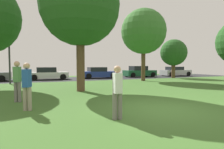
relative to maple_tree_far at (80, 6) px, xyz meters
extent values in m
plane|color=#3D6628|center=(1.73, -5.82, -5.19)|extent=(44.00, 44.00, 0.00)
cube|color=#28282B|center=(1.73, 10.18, -5.19)|extent=(44.00, 6.40, 0.01)
cylinder|color=brown|center=(0.00, 0.00, -3.50)|extent=(0.50, 0.50, 3.38)
sphere|color=#23511E|center=(0.00, 0.00, 0.03)|extent=(4.86, 4.86, 4.86)
cylinder|color=brown|center=(7.57, 4.96, -3.45)|extent=(0.42, 0.42, 3.48)
sphere|color=#38702D|center=(7.57, 4.96, -0.18)|extent=(4.55, 4.55, 4.55)
cylinder|color=brown|center=(13.24, 7.09, -4.07)|extent=(0.47, 0.47, 2.25)
sphere|color=#23511E|center=(13.24, 7.09, -2.03)|extent=(3.26, 3.26, 3.26)
cylinder|color=gray|center=(-2.76, -4.14, -4.77)|extent=(0.14, 0.14, 0.84)
cylinder|color=gray|center=(-2.91, -4.08, -4.77)|extent=(0.14, 0.14, 0.84)
cube|color=#23519E|center=(-2.83, -4.11, -4.03)|extent=(0.32, 0.38, 0.63)
sphere|color=tan|center=(-2.83, -4.11, -3.60)|extent=(0.23, 0.23, 0.23)
cylinder|color=slate|center=(-0.37, -6.28, -4.79)|extent=(0.14, 0.14, 0.80)
cylinder|color=slate|center=(-0.21, -6.30, -4.79)|extent=(0.14, 0.14, 0.80)
cube|color=silver|center=(-0.29, -6.29, -4.10)|extent=(0.26, 0.34, 0.60)
sphere|color=tan|center=(-0.29, -6.29, -3.69)|extent=(0.22, 0.22, 0.22)
cylinder|color=slate|center=(-3.38, -2.27, -4.75)|extent=(0.14, 0.14, 0.89)
cylinder|color=slate|center=(-3.23, -2.33, -4.75)|extent=(0.14, 0.14, 0.89)
cube|color=#51894C|center=(-3.30, -2.30, -3.97)|extent=(0.32, 0.38, 0.67)
sphere|color=tan|center=(-3.30, -2.30, -3.52)|extent=(0.24, 0.24, 0.24)
cylinder|color=black|center=(-5.67, 10.72, -4.87)|extent=(0.64, 0.22, 0.64)
cylinder|color=black|center=(-5.67, 8.97, -4.87)|extent=(0.64, 0.22, 0.64)
cube|color=white|center=(-1.36, 10.11, -4.70)|extent=(4.15, 1.79, 0.68)
cube|color=black|center=(-1.57, 10.11, -4.10)|extent=(1.99, 1.58, 0.54)
cylinder|color=black|center=(0.09, 11.01, -4.87)|extent=(0.64, 0.22, 0.64)
cylinder|color=black|center=(0.09, 9.22, -4.87)|extent=(0.64, 0.22, 0.64)
cylinder|color=black|center=(-2.81, 11.01, -4.87)|extent=(0.64, 0.22, 0.64)
cylinder|color=black|center=(-2.81, 9.22, -4.87)|extent=(0.64, 0.22, 0.64)
cube|color=#233893|center=(4.52, 10.31, -4.70)|extent=(4.33, 1.88, 0.67)
cube|color=black|center=(4.31, 10.31, -4.11)|extent=(2.08, 1.66, 0.52)
cylinder|color=black|center=(6.04, 11.25, -4.87)|extent=(0.64, 0.22, 0.64)
cylinder|color=black|center=(6.04, 9.36, -4.87)|extent=(0.64, 0.22, 0.64)
cylinder|color=black|center=(3.01, 11.25, -4.87)|extent=(0.64, 0.22, 0.64)
cylinder|color=black|center=(3.01, 9.36, -4.87)|extent=(0.64, 0.22, 0.64)
cube|color=#195633|center=(10.40, 10.44, -4.67)|extent=(4.33, 1.85, 0.74)
cube|color=black|center=(10.19, 10.44, -4.01)|extent=(2.08, 1.63, 0.58)
cylinder|color=black|center=(11.92, 11.37, -4.87)|extent=(0.64, 0.22, 0.64)
cylinder|color=black|center=(11.92, 9.52, -4.87)|extent=(0.64, 0.22, 0.64)
cylinder|color=black|center=(8.89, 11.37, -4.87)|extent=(0.64, 0.22, 0.64)
cylinder|color=black|center=(8.89, 9.52, -4.87)|extent=(0.64, 0.22, 0.64)
cube|color=#B7B7BC|center=(16.29, 10.12, -4.67)|extent=(4.42, 1.79, 0.74)
cube|color=black|center=(16.07, 10.12, -4.07)|extent=(2.12, 1.58, 0.47)
cylinder|color=black|center=(17.83, 11.01, -4.87)|extent=(0.64, 0.22, 0.64)
cylinder|color=black|center=(17.83, 9.22, -4.87)|extent=(0.64, 0.22, 0.64)
cylinder|color=black|center=(14.74, 11.01, -4.87)|extent=(0.64, 0.22, 0.64)
cylinder|color=black|center=(14.74, 9.22, -4.87)|extent=(0.64, 0.22, 0.64)
cylinder|color=#2D2D33|center=(-4.64, 6.38, -2.94)|extent=(0.14, 0.14, 4.50)
camera|label=1|loc=(-2.48, -11.25, -3.56)|focal=29.48mm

